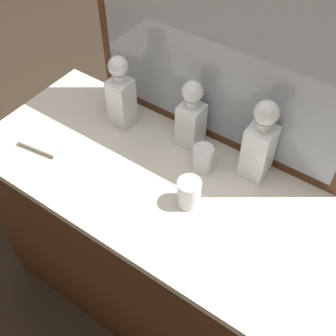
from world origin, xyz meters
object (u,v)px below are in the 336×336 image
Objects in this scene: crystal_decanter_right at (121,98)px; crystal_decanter_front at (191,120)px; crystal_decanter_center at (259,147)px; crystal_tumbler_far_left at (189,194)px; silver_brush_far_left at (41,144)px; crystal_tumbler_center at (203,159)px.

crystal_decanter_front is at bearing 11.33° from crystal_decanter_right.
crystal_decanter_center is 0.26m from crystal_decanter_front.
silver_brush_far_left is (-0.58, -0.09, -0.03)m from crystal_tumbler_far_left.
crystal_decanter_front is at bearing 141.99° from crystal_tumbler_center.
crystal_decanter_right reaches higher than silver_brush_far_left.
crystal_decanter_right reaches higher than crystal_tumbler_center.
crystal_decanter_center is at bearing 25.66° from silver_brush_far_left.
crystal_decanter_right is 0.34m from silver_brush_far_left.
crystal_decanter_right reaches higher than crystal_decanter_front.
crystal_decanter_front is 0.55m from silver_brush_far_left.
crystal_decanter_right is at bearing -173.85° from crystal_decanter_center.
crystal_tumbler_center is 0.59m from silver_brush_far_left.
crystal_tumbler_center is 0.56× the size of silver_brush_far_left.
crystal_decanter_center is at bearing 0.67° from crystal_decanter_front.
silver_brush_far_left is at bearing -154.97° from crystal_tumbler_center.
crystal_tumbler_center is at bearing -3.99° from crystal_decanter_right.
crystal_decanter_front is 2.89× the size of crystal_tumbler_center.
crystal_decanter_center is 0.77m from silver_brush_far_left.
crystal_decanter_center reaches higher than crystal_decanter_right.
crystal_decanter_right is (-0.27, -0.05, 0.01)m from crystal_decanter_front.
crystal_decanter_right is at bearing 59.54° from silver_brush_far_left.
crystal_tumbler_center is (0.37, -0.03, -0.08)m from crystal_decanter_right.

